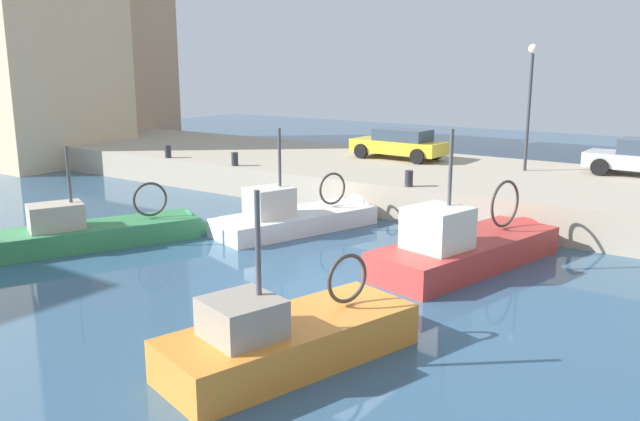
# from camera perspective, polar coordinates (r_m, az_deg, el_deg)

# --- Properties ---
(water_surface) EXTENTS (80.00, 80.00, 0.00)m
(water_surface) POSITION_cam_1_polar(r_m,az_deg,el_deg) (15.69, 1.61, -7.07)
(water_surface) COLOR #335675
(water_surface) RESTS_ON ground
(quay_wall) EXTENTS (9.00, 56.00, 1.20)m
(quay_wall) POSITION_cam_1_polar(r_m,az_deg,el_deg) (25.60, 16.02, 1.65)
(quay_wall) COLOR #ADA08C
(quay_wall) RESTS_ON ground
(fishing_boat_white) EXTENTS (6.50, 3.63, 4.21)m
(fishing_boat_white) POSITION_cam_1_polar(r_m,az_deg,el_deg) (21.48, -1.30, -1.25)
(fishing_boat_white) COLOR white
(fishing_boat_white) RESTS_ON ground
(fishing_boat_green) EXTENTS (6.81, 4.21, 3.77)m
(fishing_boat_green) POSITION_cam_1_polar(r_m,az_deg,el_deg) (20.70, -18.04, -2.47)
(fishing_boat_green) COLOR #388951
(fishing_boat_green) RESTS_ON ground
(fishing_boat_orange) EXTENTS (5.86, 3.16, 4.08)m
(fishing_boat_orange) POSITION_cam_1_polar(r_m,az_deg,el_deg) (12.35, -1.36, -12.28)
(fishing_boat_orange) COLOR orange
(fishing_boat_orange) RESTS_ON ground
(fishing_boat_red) EXTENTS (7.09, 3.35, 4.62)m
(fishing_boat_red) POSITION_cam_1_polar(r_m,az_deg,el_deg) (18.19, 13.24, -4.11)
(fishing_boat_red) COLOR #BC3833
(fishing_boat_red) RESTS_ON ground
(parked_car_yellow) EXTENTS (1.94, 4.20, 1.32)m
(parked_car_yellow) POSITION_cam_1_polar(r_m,az_deg,el_deg) (28.85, 6.97, 5.84)
(parked_car_yellow) COLOR gold
(parked_car_yellow) RESTS_ON quay_wall
(mooring_bollard_south) EXTENTS (0.28, 0.28, 0.55)m
(mooring_bollard_south) POSITION_cam_1_polar(r_m,az_deg,el_deg) (22.45, 7.79, 2.79)
(mooring_bollard_south) COLOR #2D2D33
(mooring_bollard_south) RESTS_ON quay_wall
(mooring_bollard_mid) EXTENTS (0.28, 0.28, 0.55)m
(mooring_bollard_mid) POSITION_cam_1_polar(r_m,az_deg,el_deg) (27.02, -7.47, 4.49)
(mooring_bollard_mid) COLOR #2D2D33
(mooring_bollard_mid) RESTS_ON quay_wall
(mooring_bollard_north) EXTENTS (0.28, 0.28, 0.55)m
(mooring_bollard_north) POSITION_cam_1_polar(r_m,az_deg,el_deg) (29.85, -13.16, 5.04)
(mooring_bollard_north) COLOR #2D2D33
(mooring_bollard_north) RESTS_ON quay_wall
(quay_streetlamp) EXTENTS (0.36, 0.36, 4.83)m
(quay_streetlamp) POSITION_cam_1_polar(r_m,az_deg,el_deg) (26.55, 17.94, 10.30)
(quay_streetlamp) COLOR #38383D
(quay_streetlamp) RESTS_ON quay_wall
(waterfront_building_central) EXTENTS (7.53, 7.08, 14.45)m
(waterfront_building_central) POSITION_cam_1_polar(r_m,az_deg,el_deg) (45.22, -18.92, 14.55)
(waterfront_building_central) COLOR tan
(waterfront_building_central) RESTS_ON ground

